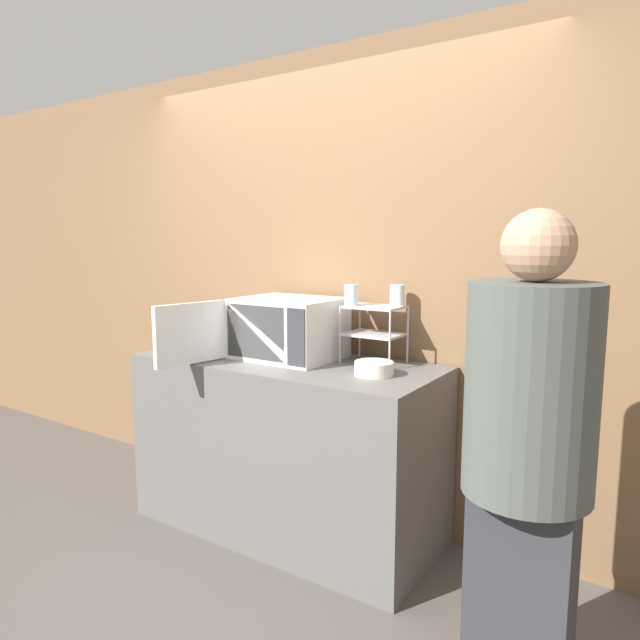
{
  "coord_description": "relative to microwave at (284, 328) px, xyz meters",
  "views": [
    {
      "loc": [
        1.77,
        -2.01,
        1.57
      ],
      "look_at": [
        0.19,
        0.38,
        1.16
      ],
      "focal_mm": 32.0,
      "sensor_mm": 36.0,
      "label": 1
    }
  ],
  "objects": [
    {
      "name": "counter",
      "position": [
        0.04,
        -0.04,
        -0.63
      ],
      "size": [
        1.64,
        0.7,
        0.94
      ],
      "color": "#595654",
      "rests_on": "ground_plane"
    },
    {
      "name": "glass_front_left",
      "position": [
        0.36,
        0.1,
        0.19
      ],
      "size": [
        0.07,
        0.07,
        0.11
      ],
      "color": "silver",
      "rests_on": "dish_rack"
    },
    {
      "name": "ground_plane",
      "position": [
        0.04,
        -0.39,
        -1.1
      ],
      "size": [
        12.0,
        12.0,
        0.0
      ],
      "primitive_type": "plane",
      "color": "#4C4742"
    },
    {
      "name": "dish_rack",
      "position": [
        0.46,
        0.16,
        0.05
      ],
      "size": [
        0.29,
        0.22,
        0.3
      ],
      "color": "#B2B2B7",
      "rests_on": "counter"
    },
    {
      "name": "glass_back_right",
      "position": [
        0.56,
        0.22,
        0.19
      ],
      "size": [
        0.07,
        0.07,
        0.11
      ],
      "color": "silver",
      "rests_on": "dish_rack"
    },
    {
      "name": "microwave",
      "position": [
        0.0,
        0.0,
        0.0
      ],
      "size": [
        0.62,
        0.83,
        0.32
      ],
      "color": "silver",
      "rests_on": "counter"
    },
    {
      "name": "person",
      "position": [
        1.4,
        -0.53,
        -0.18
      ],
      "size": [
        0.42,
        0.42,
        1.66
      ],
      "color": "#2D2D33",
      "rests_on": "ground_plane"
    },
    {
      "name": "wall_back",
      "position": [
        0.04,
        0.34,
        0.2
      ],
      "size": [
        8.0,
        0.06,
        2.6
      ],
      "color": "brown",
      "rests_on": "ground_plane"
    },
    {
      "name": "bowl",
      "position": [
        0.59,
        -0.08,
        -0.13
      ],
      "size": [
        0.18,
        0.18,
        0.06
      ],
      "color": "silver",
      "rests_on": "counter"
    }
  ]
}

